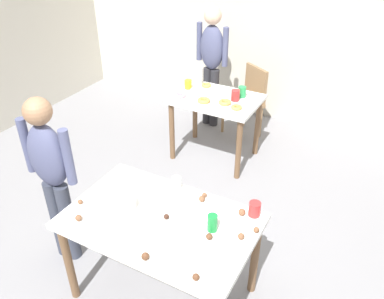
% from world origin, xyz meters
% --- Properties ---
extents(ground_plane, '(6.40, 6.40, 0.00)m').
position_xyz_m(ground_plane, '(0.00, 0.00, 0.00)').
color(ground_plane, gray).
extents(wall_back, '(6.40, 0.10, 2.60)m').
position_xyz_m(wall_back, '(0.00, 3.20, 1.30)').
color(wall_back, beige).
rests_on(wall_back, ground_plane).
extents(dining_table_near, '(1.28, 0.81, 0.75)m').
position_xyz_m(dining_table_near, '(0.03, -0.03, 0.66)').
color(dining_table_near, white).
rests_on(dining_table_near, ground_plane).
extents(dining_table_far, '(0.93, 0.68, 0.75)m').
position_xyz_m(dining_table_far, '(-0.47, 1.89, 0.62)').
color(dining_table_far, white).
rests_on(dining_table_far, ground_plane).
extents(chair_far_table, '(0.55, 0.55, 0.87)m').
position_xyz_m(chair_far_table, '(-0.35, 2.58, 0.50)').
color(chair_far_table, olive).
rests_on(chair_far_table, ground_plane).
extents(person_girl_near, '(0.45, 0.22, 1.46)m').
position_xyz_m(person_girl_near, '(-0.89, -0.07, 0.87)').
color(person_girl_near, '#383D4C').
rests_on(person_girl_near, ground_plane).
extents(person_adult_far, '(0.46, 0.24, 1.53)m').
position_xyz_m(person_adult_far, '(-0.86, 2.58, 0.92)').
color(person_adult_far, '#28282D').
rests_on(person_adult_far, ground_plane).
extents(mixing_bowl, '(0.22, 0.22, 0.07)m').
position_xyz_m(mixing_bowl, '(-0.27, -0.06, 0.79)').
color(mixing_bowl, white).
rests_on(mixing_bowl, dining_table_near).
extents(soda_can, '(0.07, 0.07, 0.12)m').
position_xyz_m(soda_can, '(0.38, 0.04, 0.81)').
color(soda_can, '#198438').
rests_on(soda_can, dining_table_near).
extents(fork_near, '(0.17, 0.02, 0.01)m').
position_xyz_m(fork_near, '(0.34, -0.20, 0.75)').
color(fork_near, silver).
rests_on(fork_near, dining_table_near).
extents(cup_near_0, '(0.08, 0.08, 0.10)m').
position_xyz_m(cup_near_0, '(0.57, 0.31, 0.80)').
color(cup_near_0, red).
rests_on(cup_near_0, dining_table_near).
extents(cup_near_1, '(0.07, 0.07, 0.10)m').
position_xyz_m(cup_near_1, '(-0.04, 0.31, 0.80)').
color(cup_near_1, white).
rests_on(cup_near_1, dining_table_near).
extents(cake_ball_0, '(0.04, 0.04, 0.04)m').
position_xyz_m(cake_ball_0, '(0.40, -0.04, 0.77)').
color(cake_ball_0, brown).
rests_on(cake_ball_0, dining_table_near).
extents(cake_ball_1, '(0.05, 0.05, 0.05)m').
position_xyz_m(cake_ball_1, '(0.35, 0.11, 0.77)').
color(cake_ball_1, '#3D2319').
rests_on(cake_ball_1, dining_table_near).
extents(cake_ball_2, '(0.05, 0.05, 0.05)m').
position_xyz_m(cake_ball_2, '(0.50, 0.27, 0.77)').
color(cake_ball_2, brown).
rests_on(cake_ball_2, dining_table_near).
extents(cake_ball_3, '(0.05, 0.05, 0.05)m').
position_xyz_m(cake_ball_3, '(0.14, -0.37, 0.77)').
color(cake_ball_3, brown).
rests_on(cake_ball_3, dining_table_near).
extents(cake_ball_4, '(0.04, 0.04, 0.04)m').
position_xyz_m(cake_ball_4, '(0.58, 0.06, 0.77)').
color(cake_ball_4, brown).
rests_on(cake_ball_4, dining_table_near).
extents(cake_ball_5, '(0.04, 0.04, 0.04)m').
position_xyz_m(cake_ball_5, '(-0.55, -0.17, 0.77)').
color(cake_ball_5, brown).
rests_on(cake_ball_5, dining_table_near).
extents(cake_ball_6, '(0.04, 0.04, 0.04)m').
position_xyz_m(cake_ball_6, '(0.64, 0.16, 0.77)').
color(cake_ball_6, brown).
rests_on(cake_ball_6, dining_table_near).
extents(cake_ball_7, '(0.04, 0.04, 0.04)m').
position_xyz_m(cake_ball_7, '(0.19, 0.27, 0.77)').
color(cake_ball_7, brown).
rests_on(cake_ball_7, dining_table_near).
extents(cake_ball_8, '(0.04, 0.04, 0.04)m').
position_xyz_m(cake_ball_8, '(0.19, 0.32, 0.77)').
color(cake_ball_8, brown).
rests_on(cake_ball_8, dining_table_near).
extents(cake_ball_9, '(0.04, 0.04, 0.04)m').
position_xyz_m(cake_ball_9, '(0.47, -0.36, 0.77)').
color(cake_ball_9, brown).
rests_on(cake_ball_9, dining_table_near).
extents(cake_ball_10, '(0.04, 0.04, 0.04)m').
position_xyz_m(cake_ball_10, '(0.06, -0.01, 0.77)').
color(cake_ball_10, '#3D2319').
rests_on(cake_ball_10, dining_table_near).
extents(cake_ball_11, '(0.04, 0.04, 0.04)m').
position_xyz_m(cake_ball_11, '(-0.44, -0.30, 0.77)').
color(cake_ball_11, brown).
rests_on(cake_ball_11, dining_table_near).
extents(pitcher_far, '(0.11, 0.11, 0.21)m').
position_xyz_m(pitcher_far, '(-0.83, 2.15, 0.85)').
color(pitcher_far, white).
rests_on(pitcher_far, dining_table_far).
extents(cup_far_0, '(0.08, 0.08, 0.12)m').
position_xyz_m(cup_far_0, '(-0.23, 2.04, 0.81)').
color(cup_far_0, green).
rests_on(cup_far_0, dining_table_far).
extents(cup_far_1, '(0.09, 0.09, 0.12)m').
position_xyz_m(cup_far_1, '(-0.26, 1.92, 0.81)').
color(cup_far_1, red).
rests_on(cup_far_1, dining_table_far).
extents(cup_far_2, '(0.08, 0.08, 0.10)m').
position_xyz_m(cup_far_2, '(-0.85, 1.96, 0.80)').
color(cup_far_2, yellow).
rests_on(cup_far_2, dining_table_far).
extents(donut_far_0, '(0.13, 0.13, 0.04)m').
position_xyz_m(donut_far_0, '(-0.53, 1.73, 0.77)').
color(donut_far_0, gold).
rests_on(donut_far_0, dining_table_far).
extents(donut_far_1, '(0.14, 0.14, 0.04)m').
position_xyz_m(donut_far_1, '(-0.73, 1.91, 0.77)').
color(donut_far_1, white).
rests_on(donut_far_1, dining_table_far).
extents(donut_far_2, '(0.11, 0.11, 0.03)m').
position_xyz_m(donut_far_2, '(-0.17, 1.74, 0.77)').
color(donut_far_2, gold).
rests_on(donut_far_2, dining_table_far).
extents(donut_far_3, '(0.13, 0.13, 0.04)m').
position_xyz_m(donut_far_3, '(-0.83, 1.73, 0.77)').
color(donut_far_3, pink).
rests_on(donut_far_3, dining_table_far).
extents(donut_far_4, '(0.13, 0.13, 0.04)m').
position_xyz_m(donut_far_4, '(-0.32, 1.79, 0.77)').
color(donut_far_4, gold).
rests_on(donut_far_4, dining_table_far).
extents(donut_far_5, '(0.11, 0.11, 0.03)m').
position_xyz_m(donut_far_5, '(-0.70, 2.11, 0.77)').
color(donut_far_5, gold).
rests_on(donut_far_5, dining_table_far).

